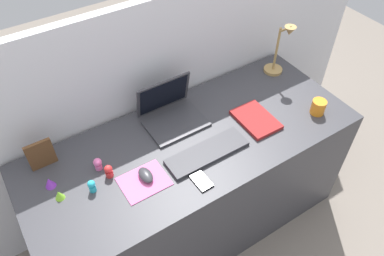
{
  "coord_description": "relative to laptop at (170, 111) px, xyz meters",
  "views": [
    {
      "loc": [
        -0.69,
        -1.06,
        2.11
      ],
      "look_at": [
        -0.01,
        0.0,
        0.83
      ],
      "focal_mm": 35.36,
      "sensor_mm": 36.0,
      "label": 1
    }
  ],
  "objects": [
    {
      "name": "ground_plane",
      "position": [
        0.01,
        -0.19,
        -0.79
      ],
      "size": [
        6.0,
        6.0,
        0.0
      ],
      "primitive_type": "plane",
      "color": "slate"
    },
    {
      "name": "back_wall",
      "position": [
        0.01,
        0.19,
        -0.13
      ],
      "size": [
        2.9,
        0.05,
        1.32
      ],
      "primitive_type": "cube",
      "color": "silver",
      "rests_on": "ground_plane"
    },
    {
      "name": "desk",
      "position": [
        0.01,
        -0.19,
        -0.42
      ],
      "size": [
        1.7,
        0.69,
        0.74
      ],
      "primitive_type": "cube",
      "color": "#38383D",
      "rests_on": "ground_plane"
    },
    {
      "name": "laptop",
      "position": [
        0.0,
        0.0,
        0.0
      ],
      "size": [
        0.3,
        0.25,
        0.21
      ],
      "color": "#333338",
      "rests_on": "desk"
    },
    {
      "name": "keyboard",
      "position": [
        0.02,
        -0.3,
        -0.04
      ],
      "size": [
        0.41,
        0.13,
        0.02
      ],
      "primitive_type": "cube",
      "color": "#333338",
      "rests_on": "desk"
    },
    {
      "name": "mousepad",
      "position": [
        -0.31,
        -0.29,
        -0.05
      ],
      "size": [
        0.21,
        0.17,
        0.0
      ],
      "primitive_type": "cube",
      "color": "pink",
      "rests_on": "desk"
    },
    {
      "name": "mouse",
      "position": [
        -0.29,
        -0.27,
        -0.03
      ],
      "size": [
        0.06,
        0.1,
        0.03
      ],
      "primitive_type": "ellipsoid",
      "color": "#333338",
      "rests_on": "mousepad"
    },
    {
      "name": "cell_phone",
      "position": [
        -0.09,
        -0.42,
        -0.05
      ],
      "size": [
        0.07,
        0.13,
        0.01
      ],
      "primitive_type": "cube",
      "rotation": [
        0.0,
        0.0,
        0.03
      ],
      "color": "black",
      "rests_on": "desk"
    },
    {
      "name": "desk_lamp",
      "position": [
        0.72,
        -0.01,
        0.1
      ],
      "size": [
        0.11,
        0.15,
        0.34
      ],
      "color": "#A5844C",
      "rests_on": "desk"
    },
    {
      "name": "notebook_pad",
      "position": [
        0.36,
        -0.25,
        -0.04
      ],
      "size": [
        0.17,
        0.24,
        0.02
      ],
      "primitive_type": "cube",
      "rotation": [
        0.0,
        0.0,
        -0.02
      ],
      "color": "maroon",
      "rests_on": "desk"
    },
    {
      "name": "picture_frame",
      "position": [
        -0.65,
        0.05,
        0.02
      ],
      "size": [
        0.12,
        0.02,
        0.15
      ],
      "primitive_type": "cube",
      "color": "brown",
      "rests_on": "desk"
    },
    {
      "name": "coffee_mug",
      "position": [
        0.68,
        -0.38,
        -0.01
      ],
      "size": [
        0.07,
        0.07,
        0.08
      ],
      "primitive_type": "cylinder",
      "color": "orange",
      "rests_on": "desk"
    },
    {
      "name": "toy_figurine_lime",
      "position": [
        -0.65,
        -0.17,
        -0.03
      ],
      "size": [
        0.04,
        0.04,
        0.05
      ],
      "primitive_type": "cone",
      "color": "#8CDB33",
      "rests_on": "desk"
    },
    {
      "name": "toy_figurine_red",
      "position": [
        -0.42,
        -0.17,
        -0.02
      ],
      "size": [
        0.04,
        0.04,
        0.07
      ],
      "color": "red",
      "rests_on": "desk"
    },
    {
      "name": "toy_figurine_pink",
      "position": [
        -0.45,
        -0.11,
        -0.02
      ],
      "size": [
        0.04,
        0.04,
        0.06
      ],
      "color": "pink",
      "rests_on": "desk"
    },
    {
      "name": "toy_figurine_purple",
      "position": [
        -0.67,
        -0.09,
        -0.03
      ],
      "size": [
        0.05,
        0.05,
        0.05
      ],
      "primitive_type": "cone",
      "color": "purple",
      "rests_on": "desk"
    },
    {
      "name": "toy_figurine_cyan",
      "position": [
        -0.52,
        -0.21,
        -0.02
      ],
      "size": [
        0.03,
        0.03,
        0.06
      ],
      "color": "#28B7CC",
      "rests_on": "desk"
    }
  ]
}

